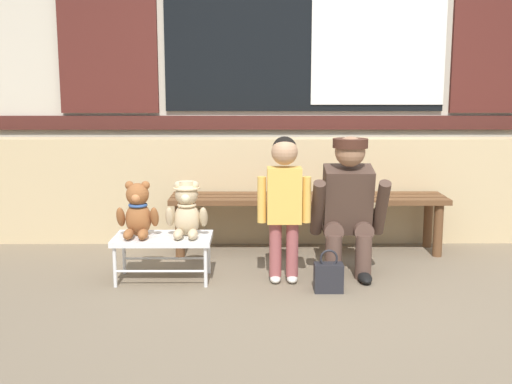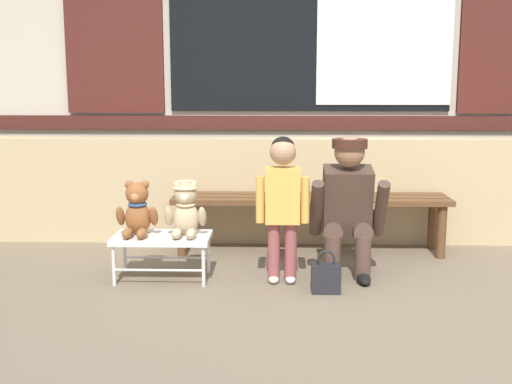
# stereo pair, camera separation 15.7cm
# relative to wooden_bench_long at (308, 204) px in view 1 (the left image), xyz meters

# --- Properties ---
(ground_plane) EXTENTS (60.00, 60.00, 0.00)m
(ground_plane) POSITION_rel_wooden_bench_long_xyz_m (0.02, -1.06, -0.37)
(ground_plane) COLOR #756651
(brick_low_wall) EXTENTS (6.43, 0.25, 0.85)m
(brick_low_wall) POSITION_rel_wooden_bench_long_xyz_m (0.02, 0.37, 0.05)
(brick_low_wall) COLOR tan
(brick_low_wall) RESTS_ON ground
(shop_facade) EXTENTS (6.56, 0.26, 3.38)m
(shop_facade) POSITION_rel_wooden_bench_long_xyz_m (0.03, 0.88, 1.33)
(shop_facade) COLOR beige
(shop_facade) RESTS_ON ground
(wooden_bench_long) EXTENTS (2.10, 0.40, 0.44)m
(wooden_bench_long) POSITION_rel_wooden_bench_long_xyz_m (0.00, 0.00, 0.00)
(wooden_bench_long) COLOR brown
(wooden_bench_long) RESTS_ON ground
(small_display_bench) EXTENTS (0.64, 0.36, 0.30)m
(small_display_bench) POSITION_rel_wooden_bench_long_xyz_m (-1.02, -0.71, -0.11)
(small_display_bench) COLOR silver
(small_display_bench) RESTS_ON ground
(teddy_bear_plain) EXTENTS (0.28, 0.26, 0.36)m
(teddy_bear_plain) POSITION_rel_wooden_bench_long_xyz_m (-1.18, -0.71, 0.09)
(teddy_bear_plain) COLOR #93562D
(teddy_bear_plain) RESTS_ON small_display_bench
(teddy_bear_with_hat) EXTENTS (0.28, 0.27, 0.36)m
(teddy_bear_with_hat) POSITION_rel_wooden_bench_long_xyz_m (-0.86, -0.71, 0.10)
(teddy_bear_with_hat) COLOR #CCB289
(teddy_bear_with_hat) RESTS_ON small_display_bench
(child_standing) EXTENTS (0.35, 0.18, 0.96)m
(child_standing) POSITION_rel_wooden_bench_long_xyz_m (-0.22, -0.76, 0.22)
(child_standing) COLOR #994C4C
(child_standing) RESTS_ON ground
(adult_crouching) EXTENTS (0.50, 0.49, 0.95)m
(adult_crouching) POSITION_rel_wooden_bench_long_xyz_m (0.22, -0.61, 0.11)
(adult_crouching) COLOR brown
(adult_crouching) RESTS_ON ground
(handbag_on_ground) EXTENTS (0.18, 0.11, 0.27)m
(handbag_on_ground) POSITION_rel_wooden_bench_long_xyz_m (0.05, -0.96, -0.28)
(handbag_on_ground) COLOR #232328
(handbag_on_ground) RESTS_ON ground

